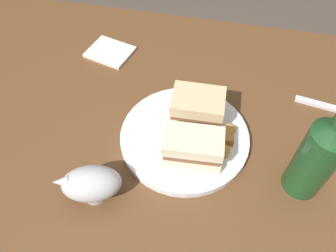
# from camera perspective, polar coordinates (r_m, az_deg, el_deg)

# --- Properties ---
(ground_plane) EXTENTS (6.00, 6.00, 0.00)m
(ground_plane) POSITION_cam_1_polar(r_m,az_deg,el_deg) (1.37, -1.54, -19.54)
(ground_plane) COLOR #4C4238
(dining_table) EXTENTS (1.23, 0.85, 0.74)m
(dining_table) POSITION_cam_1_polar(r_m,az_deg,el_deg) (1.02, -1.99, -13.20)
(dining_table) COLOR brown
(dining_table) RESTS_ON ground
(plate) EXTENTS (0.27, 0.27, 0.02)m
(plate) POSITION_cam_1_polar(r_m,az_deg,el_deg) (0.68, 2.93, -1.93)
(plate) COLOR white
(plate) RESTS_ON dining_table
(sandwich_half_left) EXTENTS (0.12, 0.07, 0.06)m
(sandwich_half_left) POSITION_cam_1_polar(r_m,az_deg,el_deg) (0.62, 4.41, -3.75)
(sandwich_half_left) COLOR beige
(sandwich_half_left) RESTS_ON plate
(sandwich_half_right) EXTENTS (0.11, 0.08, 0.06)m
(sandwich_half_right) POSITION_cam_1_polar(r_m,az_deg,el_deg) (0.68, 5.23, 3.28)
(sandwich_half_right) COLOR #CCB284
(sandwich_half_right) RESTS_ON plate
(potato_wedge_front) EXTENTS (0.05, 0.02, 0.02)m
(potato_wedge_front) POSITION_cam_1_polar(r_m,az_deg,el_deg) (0.66, 9.49, -2.35)
(potato_wedge_front) COLOR #AD702D
(potato_wedge_front) RESTS_ON plate
(potato_wedge_middle) EXTENTS (0.05, 0.03, 0.02)m
(potato_wedge_middle) POSITION_cam_1_polar(r_m,az_deg,el_deg) (0.65, 9.01, -3.96)
(potato_wedge_middle) COLOR gold
(potato_wedge_middle) RESTS_ON plate
(potato_wedge_back) EXTENTS (0.05, 0.03, 0.01)m
(potato_wedge_back) POSITION_cam_1_polar(r_m,az_deg,el_deg) (0.64, 5.91, -4.25)
(potato_wedge_back) COLOR gold
(potato_wedge_back) RESTS_ON plate
(potato_wedge_left_edge) EXTENTS (0.03, 0.05, 0.02)m
(potato_wedge_left_edge) POSITION_cam_1_polar(r_m,az_deg,el_deg) (0.67, 10.29, -1.32)
(potato_wedge_left_edge) COLOR #B77F33
(potato_wedge_left_edge) RESTS_ON plate
(gravy_boat) EXTENTS (0.13, 0.09, 0.07)m
(gravy_boat) POSITION_cam_1_polar(r_m,az_deg,el_deg) (0.60, -13.48, -9.86)
(gravy_boat) COLOR #B7B7BC
(gravy_boat) RESTS_ON dining_table
(cider_bottle) EXTENTS (0.07, 0.07, 0.26)m
(cider_bottle) POSITION_cam_1_polar(r_m,az_deg,el_deg) (0.60, 25.10, -4.73)
(cider_bottle) COLOR #19421E
(cider_bottle) RESTS_ON dining_table
(napkin) EXTENTS (0.13, 0.11, 0.01)m
(napkin) POSITION_cam_1_polar(r_m,az_deg,el_deg) (0.88, -10.21, 12.75)
(napkin) COLOR silver
(napkin) RESTS_ON dining_table
(fork) EXTENTS (0.18, 0.05, 0.01)m
(fork) POSITION_cam_1_polar(r_m,az_deg,el_deg) (0.82, 27.51, 2.67)
(fork) COLOR silver
(fork) RESTS_ON dining_table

